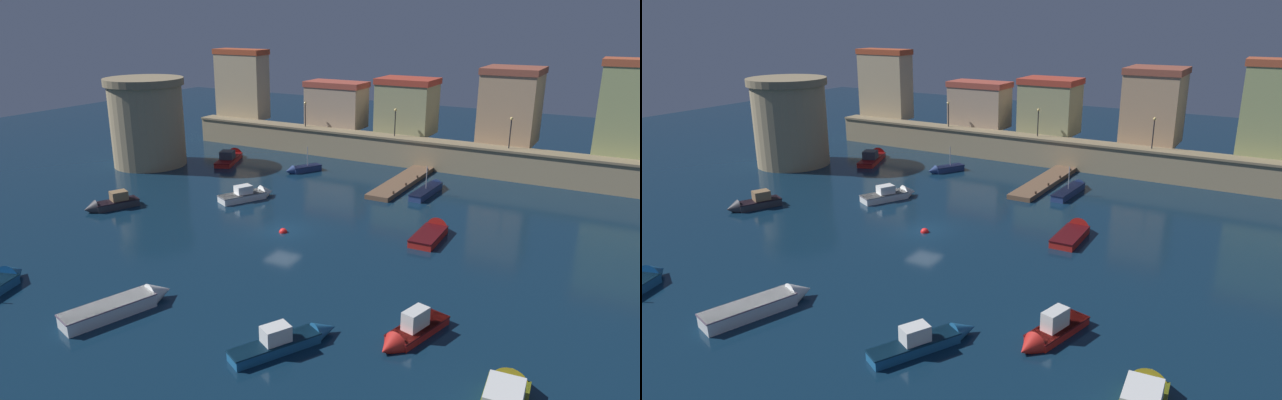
% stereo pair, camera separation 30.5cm
% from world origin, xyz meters
% --- Properties ---
extents(ground_plane, '(143.57, 143.57, 0.00)m').
position_xyz_m(ground_plane, '(0.00, 0.00, 0.00)').
color(ground_plane, '#0C2338').
extents(quay_wall, '(57.77, 2.53, 3.31)m').
position_xyz_m(quay_wall, '(0.00, 25.04, 1.67)').
color(quay_wall, '#9E8966').
rests_on(quay_wall, ground).
extents(old_town_backdrop, '(57.33, 6.18, 9.70)m').
position_xyz_m(old_town_backdrop, '(3.45, 28.33, 7.18)').
color(old_town_backdrop, tan).
rests_on(old_town_backdrop, ground).
extents(fortress_tower, '(8.91, 8.91, 10.04)m').
position_xyz_m(fortress_tower, '(-25.34, 10.55, 5.08)').
color(fortress_tower, '#9E8966').
rests_on(fortress_tower, ground).
extents(pier_dock, '(2.40, 13.00, 0.70)m').
position_xyz_m(pier_dock, '(3.47, 17.43, 0.23)').
color(pier_dock, brown).
rests_on(pier_dock, ground).
extents(quay_lamp_0, '(0.32, 0.32, 3.12)m').
position_xyz_m(quay_lamp_0, '(-12.80, 25.04, 5.41)').
color(quay_lamp_0, black).
rests_on(quay_lamp_0, quay_wall).
extents(quay_lamp_1, '(0.32, 0.32, 3.22)m').
position_xyz_m(quay_lamp_1, '(-0.65, 25.04, 5.47)').
color(quay_lamp_1, black).
rests_on(quay_lamp_1, quay_wall).
extents(quay_lamp_2, '(0.32, 0.32, 3.33)m').
position_xyz_m(quay_lamp_2, '(12.37, 25.04, 5.53)').
color(quay_lamp_2, black).
rests_on(quay_lamp_2, quay_wall).
extents(moored_boat_0, '(4.03, 6.15, 1.76)m').
position_xyz_m(moored_boat_0, '(9.79, -14.25, 0.45)').
color(moored_boat_0, '#195689').
rests_on(moored_boat_0, ground).
extents(moored_boat_1, '(3.43, 6.87, 1.52)m').
position_xyz_m(moored_boat_1, '(-0.77, -15.81, 0.44)').
color(moored_boat_1, white).
rests_on(moored_boat_1, ground).
extents(moored_boat_3, '(1.98, 5.76, 1.74)m').
position_xyz_m(moored_boat_3, '(11.10, 4.98, 0.33)').
color(moored_boat_3, red).
rests_on(moored_boat_3, ground).
extents(moored_boat_4, '(3.89, 5.64, 1.88)m').
position_xyz_m(moored_boat_4, '(-7.29, 5.58, 0.45)').
color(moored_boat_4, white).
rests_on(moored_boat_4, ground).
extents(moored_boat_5, '(3.30, 4.99, 1.91)m').
position_xyz_m(moored_boat_5, '(-16.57, -3.14, 0.48)').
color(moored_boat_5, '#333338').
rests_on(moored_boat_5, ground).
extents(moored_boat_6, '(3.11, 4.39, 3.06)m').
position_xyz_m(moored_boat_6, '(-8.16, 16.39, 0.35)').
color(moored_boat_6, navy).
rests_on(moored_boat_6, ground).
extents(moored_boat_7, '(2.72, 5.48, 1.99)m').
position_xyz_m(moored_boat_7, '(15.03, -10.39, 0.41)').
color(moored_boat_7, red).
rests_on(moored_boat_7, ground).
extents(moored_boat_8, '(4.44, 7.43, 2.09)m').
position_xyz_m(moored_boat_8, '(-18.36, 16.80, 0.43)').
color(moored_boat_8, red).
rests_on(moored_boat_8, ground).
extents(moored_boat_10, '(1.52, 7.13, 3.16)m').
position_xyz_m(moored_boat_10, '(6.97, 16.03, 0.36)').
color(moored_boat_10, navy).
rests_on(moored_boat_10, ground).
extents(mooring_buoy_0, '(0.68, 0.68, 0.68)m').
position_xyz_m(mooring_buoy_0, '(0.31, -0.30, 0.00)').
color(mooring_buoy_0, red).
rests_on(mooring_buoy_0, ground).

